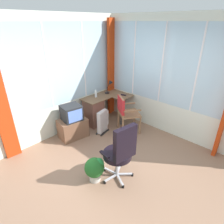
# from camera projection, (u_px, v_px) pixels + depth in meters

# --- Properties ---
(ground) EXTENTS (4.94, 5.03, 0.06)m
(ground) POSITION_uv_depth(u_px,v_px,m) (117.00, 175.00, 3.51)
(ground) COLOR #89654E
(north_window_panel) EXTENTS (3.94, 0.07, 2.75)m
(north_window_panel) POSITION_uv_depth(u_px,v_px,m) (49.00, 81.00, 4.16)
(north_window_panel) COLOR silver
(north_window_panel) RESTS_ON ground
(east_window_panel) EXTENTS (0.07, 4.03, 2.75)m
(east_window_panel) POSITION_uv_depth(u_px,v_px,m) (177.00, 80.00, 4.21)
(east_window_panel) COLOR silver
(east_window_panel) RESTS_ON ground
(curtain_corner) EXTENTS (0.29, 0.11, 2.65)m
(curtain_corner) POSITION_uv_depth(u_px,v_px,m) (111.00, 70.00, 5.33)
(curtain_corner) COLOR #B93510
(curtain_corner) RESTS_ON ground
(desk) EXTENTS (1.21, 0.86, 0.74)m
(desk) POSITION_uv_depth(u_px,v_px,m) (95.00, 110.00, 5.06)
(desk) COLOR brown
(desk) RESTS_ON ground
(desk_lamp) EXTENTS (0.23, 0.20, 0.37)m
(desk_lamp) POSITION_uv_depth(u_px,v_px,m) (110.00, 85.00, 5.20)
(desk_lamp) COLOR black
(desk_lamp) RESTS_ON desk
(tv_remote) EXTENTS (0.09, 0.16, 0.02)m
(tv_remote) POSITION_uv_depth(u_px,v_px,m) (124.00, 95.00, 5.13)
(tv_remote) COLOR black
(tv_remote) RESTS_ON desk
(spray_bottle) EXTENTS (0.06, 0.06, 0.22)m
(spray_bottle) POSITION_uv_depth(u_px,v_px,m) (96.00, 93.00, 4.98)
(spray_bottle) COLOR silver
(spray_bottle) RESTS_ON desk
(wooden_armchair) EXTENTS (0.67, 0.67, 0.95)m
(wooden_armchair) POSITION_uv_depth(u_px,v_px,m) (125.00, 110.00, 4.61)
(wooden_armchair) COLOR #946846
(wooden_armchair) RESTS_ON ground
(office_chair) EXTENTS (0.62, 0.57, 1.13)m
(office_chair) POSITION_uv_depth(u_px,v_px,m) (121.00, 151.00, 3.12)
(office_chair) COLOR #B7B7BF
(office_chair) RESTS_ON ground
(tv_on_stand) EXTENTS (0.70, 0.54, 0.83)m
(tv_on_stand) POSITION_uv_depth(u_px,v_px,m) (72.00, 123.00, 4.49)
(tv_on_stand) COLOR brown
(tv_on_stand) RESTS_ON ground
(space_heater) EXTENTS (0.41, 0.24, 0.60)m
(space_heater) POSITION_uv_depth(u_px,v_px,m) (103.00, 121.00, 4.71)
(space_heater) COLOR silver
(space_heater) RESTS_ON ground
(potted_plant) EXTENTS (0.35, 0.35, 0.45)m
(potted_plant) POSITION_uv_depth(u_px,v_px,m) (95.00, 168.00, 3.27)
(potted_plant) COLOR beige
(potted_plant) RESTS_ON ground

